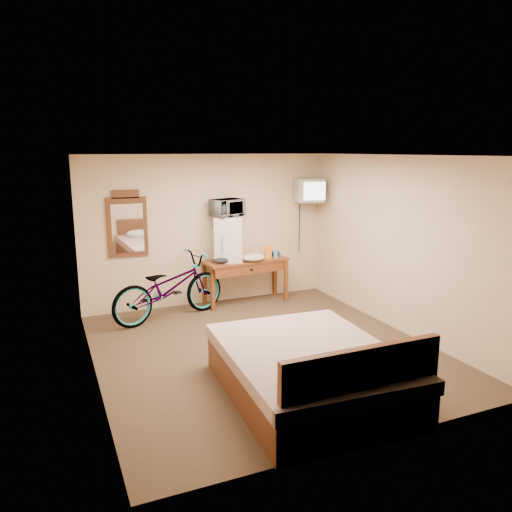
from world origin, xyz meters
The scene contains 13 objects.
room centered at (0.00, 0.00, 1.25)m, with size 4.60×4.64×2.50m.
desk centered at (0.57, 2.00, 0.64)m, with size 1.47×0.68×0.75m.
mini_fridge centered at (0.25, 2.05, 1.12)m, with size 0.57×0.56×0.75m.
microwave centered at (0.25, 2.05, 1.64)m, with size 0.51×0.34×0.28m, color silver.
snack_bag centered at (0.96, 1.97, 0.86)m, with size 0.11×0.07×0.22m, color orange.
blue_cup centered at (1.09, 1.93, 0.82)m, with size 0.08×0.08×0.14m, color #439CE4.
cloth_cream centered at (0.64, 1.87, 0.81)m, with size 0.40×0.31×0.12m, color silver.
cloth_dark_a centered at (0.09, 1.92, 0.80)m, with size 0.29×0.22×0.11m, color black.
cloth_dark_b centered at (1.16, 2.12, 0.79)m, with size 0.19×0.15×0.08m, color black.
crt_television centered at (1.75, 2.02, 1.88)m, with size 0.54×0.62×0.40m.
wall_mirror centered at (-1.32, 2.27, 1.42)m, with size 0.62×0.04×1.05m.
bicycle centered at (-0.83, 1.71, 0.50)m, with size 0.66×1.90×1.00m, color black.
bed centered at (-0.07, -1.37, 0.29)m, with size 1.78×2.29×0.90m.
Camera 1 is at (-2.52, -5.60, 2.57)m, focal length 35.00 mm.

